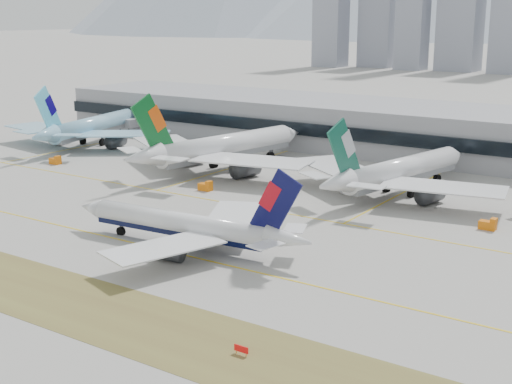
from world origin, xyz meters
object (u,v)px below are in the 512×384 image
Objects in this scene: taxiing_airliner at (188,226)px; widebody_korean at (90,128)px; widebody_cathay at (397,172)px; terminal at (431,131)px; widebody_eva at (220,148)px.

widebody_korean is (-97.30, 66.80, 1.71)m from taxiing_airliner.
widebody_cathay is at bearing -106.35° from widebody_korean.
widebody_cathay is at bearing -77.66° from terminal.
terminal is at bearing 23.93° from widebody_cathay.
widebody_cathay reaches higher than taxiing_airliner.
widebody_eva reaches higher than taxiing_airliner.
widebody_cathay is at bearing -109.74° from taxiing_airliner.
widebody_cathay is (114.36, -6.05, -0.24)m from widebody_korean.
widebody_korean reaches higher than terminal.
widebody_eva reaches higher than widebody_cathay.
taxiing_airliner is 0.89× the size of widebody_cathay.
terminal is at bearing -96.50° from taxiing_airliner.
taxiing_airliner is at bearing -137.79° from widebody_korean.
taxiing_airliner is 63.11m from widebody_cathay.
terminal is at bearing -25.65° from widebody_eva.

